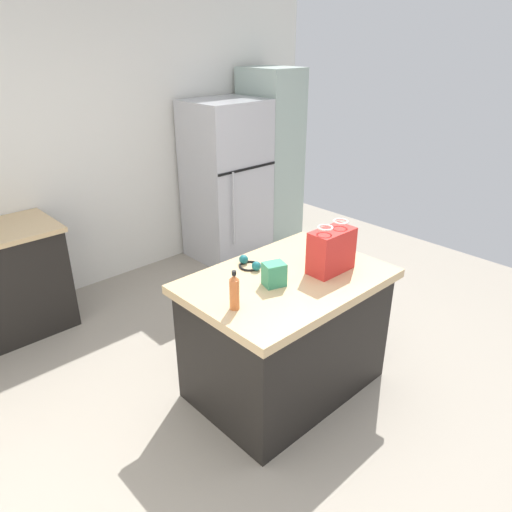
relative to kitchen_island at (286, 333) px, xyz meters
The scene contains 9 objects.
ground 0.50m from the kitchen_island, 139.34° to the right, with size 6.78×6.78×0.00m, color #9E9384.
back_wall 2.65m from the kitchen_island, 94.47° to the left, with size 5.65×0.13×2.77m.
kitchen_island is the anchor object (origin of this frame).
refrigerator 2.41m from the kitchen_island, 59.73° to the left, with size 0.80×0.73×1.72m.
tall_cabinet 2.83m from the kitchen_island, 47.70° to the left, with size 0.50×0.65×2.01m.
shopping_bag 0.66m from the kitchen_island, 25.00° to the right, with size 0.32×0.17×0.34m.
small_box 0.53m from the kitchen_island, behind, with size 0.13×0.11×0.15m, color #388E66.
bottle 0.75m from the kitchen_island, behind, with size 0.06×0.06×0.24m.
ear_defenders 0.54m from the kitchen_island, 105.29° to the left, with size 0.16×0.20×0.06m.
Camera 1 is at (-1.86, -1.72, 2.32)m, focal length 33.40 mm.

